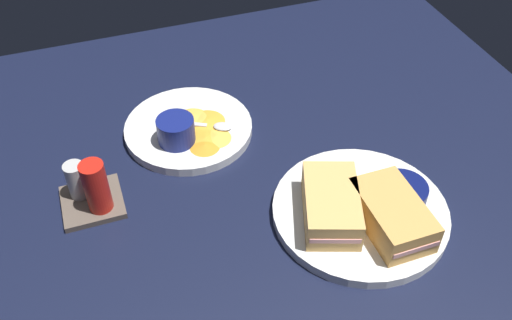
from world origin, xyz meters
TOP-DOWN VIEW (x-y plane):
  - ground_plane at (0.00, 0.00)cm, footprint 110.00×110.00cm
  - plate_sandwich_main at (-7.77, -10.13)cm, footprint 25.99×25.99cm
  - sandwich_half_near at (-7.62, -5.20)cm, footprint 14.84×11.54cm
  - sandwich_half_far at (-12.12, -12.47)cm, footprint 13.30×7.68cm
  - ramekin_dark_sauce at (-8.86, -15.88)cm, footprint 7.41×7.41cm
  - spoon_by_dark_ramekin at (-8.77, -10.12)cm, footprint 2.25×9.87cm
  - plate_chips_companion at (19.18, 9.05)cm, footprint 21.89×21.89cm
  - ramekin_light_gravy at (15.90, 11.79)cm, footprint 6.22×6.22cm
  - spoon_by_gravy_ramekin at (17.01, 4.86)cm, footprint 5.87×9.43cm
  - plantain_chip_scatter at (17.12, 6.75)cm, footprint 15.32×10.00cm
  - condiment_caddy at (7.22, 26.80)cm, footprint 9.00×9.00cm

SIDE VIEW (x-z plane):
  - ground_plane at x=0.00cm, z-range -3.00..0.00cm
  - plate_sandwich_main at x=-7.77cm, z-range 0.00..1.60cm
  - plate_chips_companion at x=19.18cm, z-range 0.00..1.60cm
  - plantain_chip_scatter at x=17.12cm, z-range 1.60..2.20cm
  - spoon_by_dark_ramekin at x=-8.77cm, z-range 1.56..2.36cm
  - spoon_by_gravy_ramekin at x=17.01cm, z-range 1.56..2.36cm
  - condiment_caddy at x=7.22cm, z-range -1.34..8.16cm
  - ramekin_dark_sauce at x=-8.86cm, z-range 1.74..5.50cm
  - ramekin_light_gravy at x=15.90cm, z-range 1.75..6.14cm
  - sandwich_half_near at x=-7.62cm, z-range 1.60..6.40cm
  - sandwich_half_far at x=-12.12cm, z-range 1.60..6.40cm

